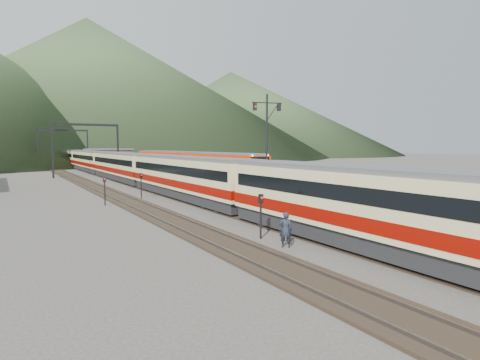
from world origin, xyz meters
TOP-DOWN VIEW (x-y plane):
  - ground at (0.00, 0.00)m, footprint 400.00×400.00m
  - track_main at (0.00, 40.00)m, footprint 2.60×200.00m
  - track_far at (-5.00, 40.00)m, footprint 2.60×200.00m
  - track_second at (11.50, 40.00)m, footprint 2.60×200.00m
  - platform at (5.60, 38.00)m, footprint 8.00×100.00m
  - gantry_near at (-2.85, 55.00)m, footprint 9.55×0.25m
  - gantry_far at (-2.85, 80.00)m, footprint 9.55×0.25m
  - station_shed at (5.60, 78.00)m, footprint 9.40×4.40m
  - hill_b at (30.00, 230.00)m, footprint 220.00×220.00m
  - hill_c at (110.00, 210.00)m, footprint 160.00×160.00m
  - main_train at (0.00, 45.59)m, footprint 3.13×107.07m
  - second_train at (11.50, 50.52)m, footprint 3.04×41.44m
  - signal_mast at (2.24, 15.11)m, footprint 2.15×0.69m
  - short_signal_a at (-2.86, 8.26)m, footprint 0.24×0.19m
  - short_signal_b at (-3.36, 26.53)m, footprint 0.26×0.22m
  - short_signal_c at (-7.05, 23.94)m, footprint 0.26×0.22m
  - worker at (-2.82, 6.26)m, footprint 0.71×0.69m

SIDE VIEW (x-z plane):
  - ground at x=0.00m, z-range 0.00..0.00m
  - track_main at x=0.00m, z-range -0.05..0.18m
  - track_far at x=-5.00m, z-range -0.05..0.18m
  - track_second at x=11.50m, z-range -0.05..0.18m
  - platform at x=5.60m, z-range 0.00..1.00m
  - worker at x=-2.82m, z-range 0.00..1.65m
  - short_signal_a at x=-2.86m, z-range 0.33..2.60m
  - short_signal_b at x=-3.36m, z-range 0.33..2.60m
  - short_signal_c at x=-7.05m, z-range 0.33..2.60m
  - second_train at x=11.50m, z-range 0.23..3.95m
  - main_train at x=0.00m, z-range 0.23..4.04m
  - station_shed at x=5.60m, z-range 1.02..4.12m
  - signal_mast at x=2.24m, z-range 1.79..9.07m
  - gantry_near at x=-2.85m, z-range 1.59..9.59m
  - gantry_far at x=-2.85m, z-range 1.59..9.59m
  - hill_c at x=110.00m, z-range 0.00..50.00m
  - hill_b at x=30.00m, z-range 0.00..75.00m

